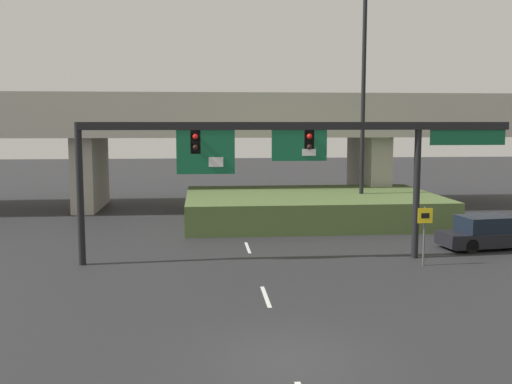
{
  "coord_description": "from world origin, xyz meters",
  "views": [
    {
      "loc": [
        -2.07,
        -14.04,
        5.76
      ],
      "look_at": [
        0.0,
        8.64,
        3.07
      ],
      "focal_mm": 42.0,
      "sensor_mm": 36.0,
      "label": 1
    }
  ],
  "objects_px": {
    "signal_gantry": "(283,147)",
    "highway_light_pole_near": "(363,94)",
    "parked_sedan_near_right": "(487,233)",
    "speed_limit_sign": "(425,227)"
  },
  "relations": [
    {
      "from": "signal_gantry",
      "to": "parked_sedan_near_right",
      "type": "relative_size",
      "value": 3.85
    },
    {
      "from": "signal_gantry",
      "to": "parked_sedan_near_right",
      "type": "xyz_separation_m",
      "value": [
        9.65,
        1.6,
        -4.02
      ]
    },
    {
      "from": "signal_gantry",
      "to": "highway_light_pole_near",
      "type": "height_order",
      "value": "highway_light_pole_near"
    },
    {
      "from": "parked_sedan_near_right",
      "to": "speed_limit_sign",
      "type": "bearing_deg",
      "value": -151.69
    },
    {
      "from": "highway_light_pole_near",
      "to": "speed_limit_sign",
      "type": "bearing_deg",
      "value": -92.16
    },
    {
      "from": "signal_gantry",
      "to": "highway_light_pole_near",
      "type": "xyz_separation_m",
      "value": [
        5.94,
        9.7,
        2.59
      ]
    },
    {
      "from": "signal_gantry",
      "to": "parked_sedan_near_right",
      "type": "height_order",
      "value": "signal_gantry"
    },
    {
      "from": "speed_limit_sign",
      "to": "parked_sedan_near_right",
      "type": "xyz_separation_m",
      "value": [
        4.12,
        2.97,
        -0.87
      ]
    },
    {
      "from": "signal_gantry",
      "to": "speed_limit_sign",
      "type": "height_order",
      "value": "signal_gantry"
    },
    {
      "from": "signal_gantry",
      "to": "highway_light_pole_near",
      "type": "bearing_deg",
      "value": 58.52
    }
  ]
}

